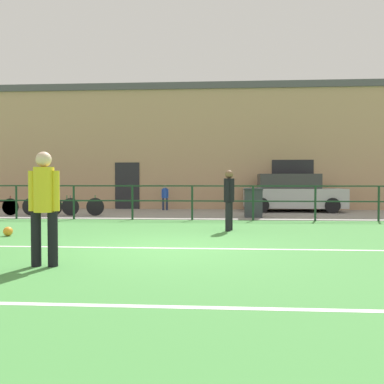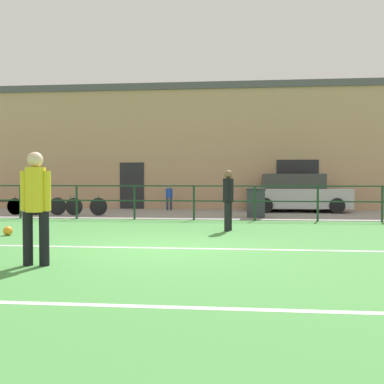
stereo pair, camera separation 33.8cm
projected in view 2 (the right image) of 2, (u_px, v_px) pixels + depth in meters
The scene contains 14 objects.
ground at pixel (165, 250), 8.51m from camera, with size 60.00×44.00×0.04m, color #478C42.
field_line_touchline at pixel (165, 248), 8.58m from camera, with size 36.00×0.11×0.00m, color white.
field_line_hash at pixel (107, 305), 4.68m from camera, with size 36.00×0.11×0.00m, color white.
pavement_strip at pixel (200, 214), 16.96m from camera, with size 48.00×5.00×0.02m, color gray.
perimeter_fence at pixel (194, 197), 14.45m from camera, with size 36.07×0.07×1.15m.
clubhouse_facade at pixel (206, 148), 20.56m from camera, with size 28.00×2.56×5.64m.
player_goalkeeper at pixel (228, 196), 11.42m from camera, with size 0.28×0.42×1.58m.
player_winger at pixel (36, 201), 6.82m from camera, with size 0.49×0.31×1.77m.
soccer_ball_match at pixel (8, 231), 10.51m from camera, with size 0.22×0.22×0.22m, color orange.
spectator_child at pixel (169, 196), 18.85m from camera, with size 0.29×0.19×1.09m.
parked_car_red at pixel (296, 194), 17.97m from camera, with size 4.05×1.91×1.55m.
bicycle_parked_1 at pixel (54, 206), 16.18m from camera, with size 2.13×0.04×0.74m.
bicycle_parked_3 at pixel (78, 206), 16.09m from camera, with size 2.21×0.04×0.75m.
trash_bin_0 at pixel (256, 203), 15.25m from camera, with size 0.64×0.54×1.02m.
Camera 2 is at (1.37, -8.38, 1.35)m, focal length 41.00 mm.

